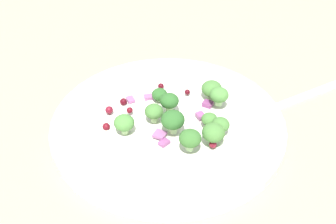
{
  "coord_description": "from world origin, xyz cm",
  "views": [
    {
      "loc": [
        38.16,
        17.41,
        37.82
      ],
      "look_at": [
        -2.21,
        1.41,
        2.7
      ],
      "focal_mm": 49.84,
      "sensor_mm": 36.0,
      "label": 1
    }
  ],
  "objects_px": {
    "plate": "(168,124)",
    "broccoli_floret_0": "(190,139)",
    "fork": "(297,99)",
    "broccoli_floret_2": "(213,134)",
    "broccoli_floret_1": "(169,101)"
  },
  "relations": [
    {
      "from": "plate",
      "to": "broccoli_floret_0",
      "type": "xyz_separation_m",
      "value": [
        0.04,
        0.04,
        0.03
      ]
    },
    {
      "from": "plate",
      "to": "fork",
      "type": "height_order",
      "value": "plate"
    },
    {
      "from": "plate",
      "to": "broccoli_floret_2",
      "type": "distance_m",
      "value": 0.07
    },
    {
      "from": "fork",
      "to": "broccoli_floret_0",
      "type": "bearing_deg",
      "value": -30.63
    },
    {
      "from": "plate",
      "to": "broccoli_floret_1",
      "type": "bearing_deg",
      "value": -166.38
    },
    {
      "from": "plate",
      "to": "broccoli_floret_2",
      "type": "relative_size",
      "value": 10.81
    },
    {
      "from": "fork",
      "to": "broccoli_floret_2",
      "type": "bearing_deg",
      "value": -27.76
    },
    {
      "from": "broccoli_floret_0",
      "to": "broccoli_floret_2",
      "type": "height_order",
      "value": "broccoli_floret_0"
    },
    {
      "from": "broccoli_floret_0",
      "to": "broccoli_floret_2",
      "type": "distance_m",
      "value": 0.03
    },
    {
      "from": "plate",
      "to": "fork",
      "type": "xyz_separation_m",
      "value": [
        -0.12,
        0.14,
        -0.01
      ]
    },
    {
      "from": "broccoli_floret_1",
      "to": "fork",
      "type": "relative_size",
      "value": 0.15
    },
    {
      "from": "broccoli_floret_1",
      "to": "broccoli_floret_2",
      "type": "height_order",
      "value": "same"
    },
    {
      "from": "broccoli_floret_1",
      "to": "plate",
      "type": "bearing_deg",
      "value": 13.62
    },
    {
      "from": "broccoli_floret_0",
      "to": "broccoli_floret_1",
      "type": "bearing_deg",
      "value": -139.93
    },
    {
      "from": "broccoli_floret_1",
      "to": "broccoli_floret_2",
      "type": "bearing_deg",
      "value": 61.64
    }
  ]
}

